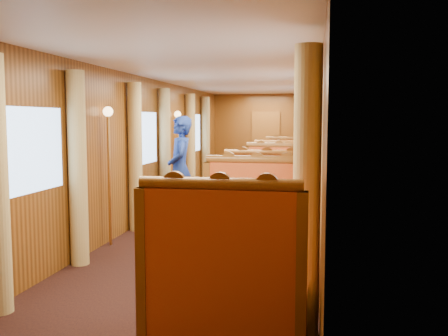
% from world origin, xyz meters
% --- Properties ---
extents(floor, '(3.00, 12.00, 0.01)m').
position_xyz_m(floor, '(0.00, 0.00, 0.00)').
color(floor, black).
rests_on(floor, ground).
extents(ceiling, '(3.00, 12.00, 0.01)m').
position_xyz_m(ceiling, '(0.00, 0.00, 2.50)').
color(ceiling, silver).
rests_on(ceiling, wall_left).
extents(wall_far, '(3.00, 0.01, 2.50)m').
position_xyz_m(wall_far, '(0.00, 6.00, 1.25)').
color(wall_far, brown).
rests_on(wall_far, floor).
extents(wall_near, '(3.00, 0.01, 2.50)m').
position_xyz_m(wall_near, '(0.00, -6.00, 1.25)').
color(wall_near, brown).
rests_on(wall_near, floor).
extents(wall_left, '(0.01, 12.00, 2.50)m').
position_xyz_m(wall_left, '(-1.50, 0.00, 1.25)').
color(wall_left, brown).
rests_on(wall_left, floor).
extents(wall_right, '(0.01, 12.00, 2.50)m').
position_xyz_m(wall_right, '(1.50, 0.00, 1.25)').
color(wall_right, brown).
rests_on(wall_right, floor).
extents(doorway_far, '(0.80, 0.04, 2.00)m').
position_xyz_m(doorway_far, '(0.00, 5.97, 1.00)').
color(doorway_far, brown).
rests_on(doorway_far, floor).
extents(table_near, '(1.05, 0.72, 0.75)m').
position_xyz_m(table_near, '(0.75, -3.50, 0.38)').
color(table_near, white).
rests_on(table_near, floor).
extents(banquette_near_fwd, '(1.30, 0.55, 1.34)m').
position_xyz_m(banquette_near_fwd, '(0.75, -4.51, 0.42)').
color(banquette_near_fwd, '#B42914').
rests_on(banquette_near_fwd, floor).
extents(banquette_near_aft, '(1.30, 0.55, 1.34)m').
position_xyz_m(banquette_near_aft, '(0.75, -2.49, 0.42)').
color(banquette_near_aft, '#B42914').
rests_on(banquette_near_aft, floor).
extents(table_mid, '(1.05, 0.72, 0.75)m').
position_xyz_m(table_mid, '(0.75, 0.00, 0.38)').
color(table_mid, white).
rests_on(table_mid, floor).
extents(banquette_mid_fwd, '(1.30, 0.55, 1.34)m').
position_xyz_m(banquette_mid_fwd, '(0.75, -1.01, 0.42)').
color(banquette_mid_fwd, '#B42914').
rests_on(banquette_mid_fwd, floor).
extents(banquette_mid_aft, '(1.30, 0.55, 1.34)m').
position_xyz_m(banquette_mid_aft, '(0.75, 1.01, 0.42)').
color(banquette_mid_aft, '#B42914').
rests_on(banquette_mid_aft, floor).
extents(table_far, '(1.05, 0.72, 0.75)m').
position_xyz_m(table_far, '(0.75, 3.50, 0.38)').
color(table_far, white).
rests_on(table_far, floor).
extents(banquette_far_fwd, '(1.30, 0.55, 1.34)m').
position_xyz_m(banquette_far_fwd, '(0.75, 2.49, 0.42)').
color(banquette_far_fwd, '#B42914').
rests_on(banquette_far_fwd, floor).
extents(banquette_far_aft, '(1.30, 0.55, 1.34)m').
position_xyz_m(banquette_far_aft, '(0.75, 4.51, 0.42)').
color(banquette_far_aft, '#B42914').
rests_on(banquette_far_aft, floor).
extents(tea_tray, '(0.35, 0.27, 0.01)m').
position_xyz_m(tea_tray, '(0.64, -3.58, 0.76)').
color(tea_tray, silver).
rests_on(tea_tray, table_near).
extents(teapot_left, '(0.17, 0.14, 0.13)m').
position_xyz_m(teapot_left, '(0.58, -3.60, 0.82)').
color(teapot_left, silver).
rests_on(teapot_left, tea_tray).
extents(teapot_right, '(0.18, 0.16, 0.12)m').
position_xyz_m(teapot_right, '(0.70, -3.65, 0.81)').
color(teapot_right, silver).
rests_on(teapot_right, tea_tray).
extents(teapot_back, '(0.20, 0.16, 0.14)m').
position_xyz_m(teapot_back, '(0.69, -3.45, 0.82)').
color(teapot_back, silver).
rests_on(teapot_back, tea_tray).
extents(fruit_plate, '(0.24, 0.24, 0.05)m').
position_xyz_m(fruit_plate, '(1.01, -3.64, 0.77)').
color(fruit_plate, white).
rests_on(fruit_plate, table_near).
extents(cup_inboard, '(0.08, 0.08, 0.26)m').
position_xyz_m(cup_inboard, '(0.33, -3.38, 0.86)').
color(cup_inboard, white).
rests_on(cup_inboard, table_near).
extents(cup_outboard, '(0.08, 0.08, 0.26)m').
position_xyz_m(cup_outboard, '(0.42, -3.30, 0.86)').
color(cup_outboard, white).
rests_on(cup_outboard, table_near).
extents(rose_vase_mid, '(0.06, 0.06, 0.36)m').
position_xyz_m(rose_vase_mid, '(0.73, 0.02, 0.93)').
color(rose_vase_mid, silver).
rests_on(rose_vase_mid, table_mid).
extents(rose_vase_far, '(0.06, 0.06, 0.36)m').
position_xyz_m(rose_vase_far, '(0.77, 3.47, 0.93)').
color(rose_vase_far, silver).
rests_on(rose_vase_far, table_far).
extents(window_left_near, '(0.01, 1.20, 0.90)m').
position_xyz_m(window_left_near, '(-1.49, -3.50, 1.45)').
color(window_left_near, '#87ADDD').
rests_on(window_left_near, wall_left).
extents(curtain_left_near_b, '(0.22, 0.22, 2.35)m').
position_xyz_m(curtain_left_near_b, '(-1.38, -2.72, 1.18)').
color(curtain_left_near_b, tan).
rests_on(curtain_left_near_b, floor).
extents(window_right_near, '(0.01, 1.20, 0.90)m').
position_xyz_m(window_right_near, '(1.49, -3.50, 1.45)').
color(window_right_near, '#87ADDD').
rests_on(window_right_near, wall_right).
extents(curtain_right_near_a, '(0.22, 0.22, 2.35)m').
position_xyz_m(curtain_right_near_a, '(1.38, -4.28, 1.18)').
color(curtain_right_near_a, tan).
rests_on(curtain_right_near_a, floor).
extents(curtain_right_near_b, '(0.22, 0.22, 2.35)m').
position_xyz_m(curtain_right_near_b, '(1.38, -2.72, 1.18)').
color(curtain_right_near_b, tan).
rests_on(curtain_right_near_b, floor).
extents(window_left_mid, '(0.01, 1.20, 0.90)m').
position_xyz_m(window_left_mid, '(-1.49, 0.00, 1.45)').
color(window_left_mid, '#87ADDD').
rests_on(window_left_mid, wall_left).
extents(curtain_left_mid_a, '(0.22, 0.22, 2.35)m').
position_xyz_m(curtain_left_mid_a, '(-1.38, -0.78, 1.18)').
color(curtain_left_mid_a, tan).
rests_on(curtain_left_mid_a, floor).
extents(curtain_left_mid_b, '(0.22, 0.22, 2.35)m').
position_xyz_m(curtain_left_mid_b, '(-1.38, 0.78, 1.18)').
color(curtain_left_mid_b, tan).
rests_on(curtain_left_mid_b, floor).
extents(window_right_mid, '(0.01, 1.20, 0.90)m').
position_xyz_m(window_right_mid, '(1.49, 0.00, 1.45)').
color(window_right_mid, '#87ADDD').
rests_on(window_right_mid, wall_right).
extents(curtain_right_mid_a, '(0.22, 0.22, 2.35)m').
position_xyz_m(curtain_right_mid_a, '(1.38, -0.78, 1.18)').
color(curtain_right_mid_a, tan).
rests_on(curtain_right_mid_a, floor).
extents(curtain_right_mid_b, '(0.22, 0.22, 2.35)m').
position_xyz_m(curtain_right_mid_b, '(1.38, 0.78, 1.18)').
color(curtain_right_mid_b, tan).
rests_on(curtain_right_mid_b, floor).
extents(window_left_far, '(0.01, 1.20, 0.90)m').
position_xyz_m(window_left_far, '(-1.49, 3.50, 1.45)').
color(window_left_far, '#87ADDD').
rests_on(window_left_far, wall_left).
extents(curtain_left_far_a, '(0.22, 0.22, 2.35)m').
position_xyz_m(curtain_left_far_a, '(-1.38, 2.72, 1.18)').
color(curtain_left_far_a, tan).
rests_on(curtain_left_far_a, floor).
extents(curtain_left_far_b, '(0.22, 0.22, 2.35)m').
position_xyz_m(curtain_left_far_b, '(-1.38, 4.28, 1.18)').
color(curtain_left_far_b, tan).
rests_on(curtain_left_far_b, floor).
extents(window_right_far, '(0.01, 1.20, 0.90)m').
position_xyz_m(window_right_far, '(1.49, 3.50, 1.45)').
color(window_right_far, '#87ADDD').
rests_on(window_right_far, wall_right).
extents(curtain_right_far_a, '(0.22, 0.22, 2.35)m').
position_xyz_m(curtain_right_far_a, '(1.38, 2.72, 1.18)').
color(curtain_right_far_a, tan).
rests_on(curtain_right_far_a, floor).
extents(curtain_right_far_b, '(0.22, 0.22, 2.35)m').
position_xyz_m(curtain_right_far_b, '(1.38, 4.28, 1.18)').
color(curtain_right_far_b, tan).
rests_on(curtain_right_far_b, floor).
extents(sconce_left_fore, '(0.14, 0.14, 1.95)m').
position_xyz_m(sconce_left_fore, '(-1.40, -1.75, 1.38)').
color(sconce_left_fore, '#BF8C3F').
rests_on(sconce_left_fore, floor).
extents(sconce_right_fore, '(0.14, 0.14, 1.95)m').
position_xyz_m(sconce_right_fore, '(1.40, -1.75, 1.38)').
color(sconce_right_fore, '#BF8C3F').
rests_on(sconce_right_fore, floor).
extents(sconce_left_aft, '(0.14, 0.14, 1.95)m').
position_xyz_m(sconce_left_aft, '(-1.40, 1.75, 1.38)').
color(sconce_left_aft, '#BF8C3F').
rests_on(sconce_left_aft, floor).
extents(sconce_right_aft, '(0.14, 0.14, 1.95)m').
position_xyz_m(sconce_right_aft, '(1.40, 1.75, 1.38)').
color(sconce_right_aft, '#BF8C3F').
rests_on(sconce_right_aft, floor).
extents(steward, '(0.63, 0.77, 1.83)m').
position_xyz_m(steward, '(-0.86, -0.01, 0.92)').
color(steward, navy).
rests_on(steward, floor).
extents(passenger, '(0.40, 0.44, 0.76)m').
position_xyz_m(passenger, '(0.75, 0.79, 0.74)').
color(passenger, beige).
rests_on(passenger, banquette_mid_aft).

